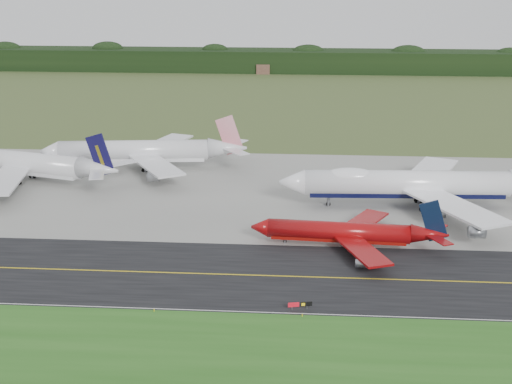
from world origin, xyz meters
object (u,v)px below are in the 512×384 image
object	(u,v)px
jet_navy_gold	(23,163)
taxiway_sign	(300,304)
jet_ba_747	(417,184)
jet_star_tail	(145,151)
jet_red_737	(349,233)

from	to	relation	value
jet_navy_gold	taxiway_sign	size ratio (longest dim) A/B	14.22
jet_ba_747	jet_navy_gold	distance (m)	107.68
jet_star_tail	jet_red_737	bearing A→B (deg)	-44.91
jet_ba_747	jet_navy_gold	size ratio (longest dim) A/B	1.17
jet_red_737	jet_navy_gold	xyz separation A→B (m)	(-88.63, 42.22, 2.06)
jet_ba_747	taxiway_sign	world-z (taller)	jet_ba_747
jet_ba_747	jet_navy_gold	world-z (taller)	jet_ba_747
jet_red_737	jet_star_tail	size ratio (longest dim) A/B	0.69
jet_star_tail	taxiway_sign	world-z (taller)	jet_star_tail
jet_navy_gold	taxiway_sign	distance (m)	107.09
jet_ba_747	taxiway_sign	xyz separation A→B (m)	(-28.22, -58.10, -5.04)
jet_red_737	jet_navy_gold	bearing A→B (deg)	154.53
jet_navy_gold	taxiway_sign	world-z (taller)	jet_navy_gold
jet_red_737	jet_star_tail	world-z (taller)	jet_star_tail
jet_star_tail	jet_navy_gold	bearing A→B (deg)	-154.42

